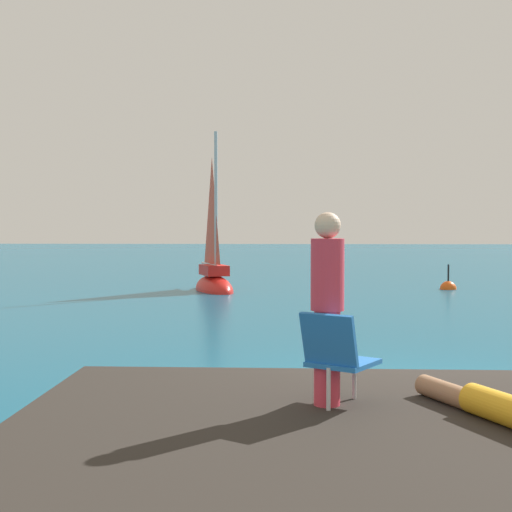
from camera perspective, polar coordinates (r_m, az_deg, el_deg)
The scene contains 7 objects.
ground_plane at distance 9.59m, azimuth 11.35°, elevation -10.46°, with size 160.00×160.00×0.00m, color #0F5675.
shore_ledge at distance 5.92m, azimuth 16.84°, elevation -15.51°, with size 7.19×3.84×0.62m, color #2D2823.
sailboat_near at distance 23.46m, azimuth -3.45°, elevation -2.07°, with size 2.04×3.20×5.78m.
person_sunbather at distance 5.79m, azimuth 19.09°, elevation -11.56°, with size 0.87×1.65×0.25m.
person_standing at distance 5.90m, azimuth 5.82°, elevation -3.79°, with size 0.28×0.28×1.62m.
beach_chair at distance 5.91m, azimuth 6.60°, elevation -7.92°, with size 0.72×0.76×0.80m.
marker_buoy at distance 24.89m, azimuth 15.36°, elevation -2.61°, with size 0.56×0.56×1.13m.
Camera 1 is at (-1.43, -9.24, 2.12)m, focal length 49.19 mm.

